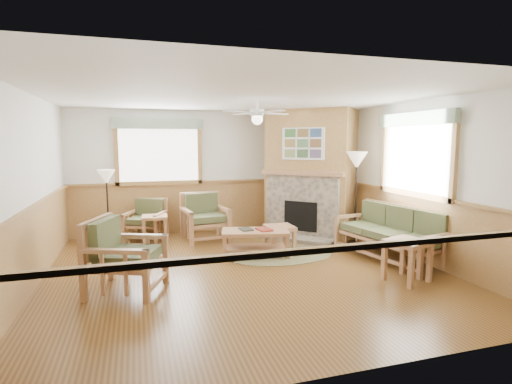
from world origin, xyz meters
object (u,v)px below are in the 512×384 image
object	(u,v)px
armchair_back_right	(205,217)
floor_lamp_left	(108,207)
end_table_chairs	(155,229)
coffee_table	(255,243)
floor_lamp_right	(356,198)
end_table_sofa	(407,261)
armchair_left	(127,255)
footstool	(280,237)
armchair_back_left	(146,220)
sofa	(390,233)

from	to	relation	value
armchair_back_right	floor_lamp_left	world-z (taller)	floor_lamp_left
end_table_chairs	armchair_back_right	bearing A→B (deg)	-4.10
coffee_table	floor_lamp_right	xyz separation A→B (m)	(2.16, 0.28, 0.69)
end_table_sofa	armchair_left	bearing A→B (deg)	168.78
armchair_back_right	footstool	bearing A→B (deg)	-48.12
end_table_sofa	floor_lamp_left	size ratio (longest dim) A/B	0.41
armchair_back_left	end_table_sofa	world-z (taller)	armchair_back_left
floor_lamp_right	armchair_back_left	bearing A→B (deg)	158.76
sofa	armchair_left	world-z (taller)	armchair_left
floor_lamp_right	end_table_chairs	bearing A→B (deg)	162.52
coffee_table	floor_lamp_left	world-z (taller)	floor_lamp_left
end_table_chairs	floor_lamp_left	world-z (taller)	floor_lamp_left
sofa	armchair_back_left	size ratio (longest dim) A/B	2.39
sofa	floor_lamp_left	xyz separation A→B (m)	(-4.70, 2.53, 0.29)
armchair_back_left	armchair_back_right	distance (m)	1.25
armchair_back_right	floor_lamp_right	distance (m)	3.06
end_table_chairs	end_table_sofa	bearing A→B (deg)	-44.66
sofa	footstool	xyz separation A→B (m)	(-1.58, 1.19, -0.23)
sofa	coffee_table	size ratio (longest dim) A/B	1.70
end_table_sofa	armchair_back_left	bearing A→B (deg)	133.91
armchair_back_left	sofa	bearing A→B (deg)	-10.74
footstool	armchair_back_right	bearing A→B (deg)	138.54
armchair_left	sofa	bearing A→B (deg)	-65.78
end_table_chairs	footstool	xyz separation A→B (m)	(2.24, -1.16, -0.05)
armchair_back_left	armchair_left	size ratio (longest dim) A/B	0.83
armchair_back_left	coffee_table	size ratio (longest dim) A/B	0.71
end_table_chairs	footstool	distance (m)	2.52
armchair_left	end_table_sofa	xyz separation A→B (m)	(3.89, -0.77, -0.19)
coffee_table	floor_lamp_left	distance (m)	3.08
armchair_back_right	footstool	xyz separation A→B (m)	(1.23, -1.09, -0.26)
end_table_chairs	end_table_sofa	xyz separation A→B (m)	(3.40, -3.36, 0.03)
armchair_back_right	floor_lamp_right	size ratio (longest dim) A/B	0.52
footstool	end_table_sofa	bearing A→B (deg)	-62.16
armchair_back_left	end_table_chairs	bearing A→B (deg)	-40.78
sofa	end_table_chairs	bearing A→B (deg)	-132.58
sofa	armchair_left	bearing A→B (deg)	-97.80
armchair_back_right	end_table_chairs	bearing A→B (deg)	169.24
sofa	end_table_sofa	bearing A→B (deg)	-33.52
end_table_chairs	floor_lamp_left	size ratio (longest dim) A/B	0.37
armchair_back_left	floor_lamp_left	world-z (taller)	floor_lamp_left
armchair_back_left	end_table_sofa	distance (m)	5.14
end_table_chairs	footstool	size ratio (longest dim) A/B	1.08
end_table_sofa	floor_lamp_right	world-z (taller)	floor_lamp_right
armchair_back_left	armchair_left	bearing A→B (deg)	-72.88
armchair_back_right	armchair_back_left	bearing A→B (deg)	153.70
coffee_table	footstool	bearing A→B (deg)	42.64
coffee_table	floor_lamp_right	size ratio (longest dim) A/B	0.63
armchair_left	floor_lamp_left	size ratio (longest dim) A/B	0.67
footstool	floor_lamp_right	bearing A→B (deg)	-1.49
footstool	floor_lamp_right	size ratio (longest dim) A/B	0.28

